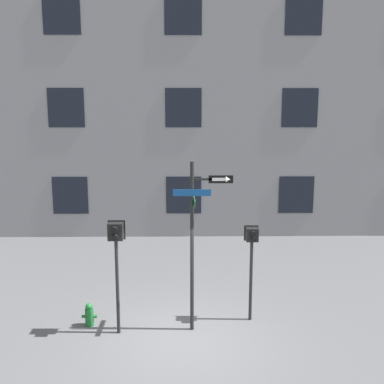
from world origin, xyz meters
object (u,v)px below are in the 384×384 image
at_px(pedestrian_signal_left, 116,246).
at_px(pedestrian_signal_right, 252,249).
at_px(fire_hydrant, 89,315).
at_px(street_sign_pole, 196,234).

bearing_deg(pedestrian_signal_left, pedestrian_signal_right, 11.13).
xyz_separation_m(pedestrian_signal_left, fire_hydrant, (-0.77, 0.38, -1.88)).
distance_m(pedestrian_signal_left, pedestrian_signal_right, 3.30).
bearing_deg(fire_hydrant, pedestrian_signal_right, 3.63).
xyz_separation_m(street_sign_pole, fire_hydrant, (-2.61, 0.24, -2.12)).
bearing_deg(fire_hydrant, street_sign_pole, -5.21).
bearing_deg(pedestrian_signal_right, fire_hydrant, -176.37).
height_order(street_sign_pole, pedestrian_signal_right, street_sign_pole).
relative_size(street_sign_pole, fire_hydrant, 7.10).
bearing_deg(street_sign_pole, pedestrian_signal_right, 19.41).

